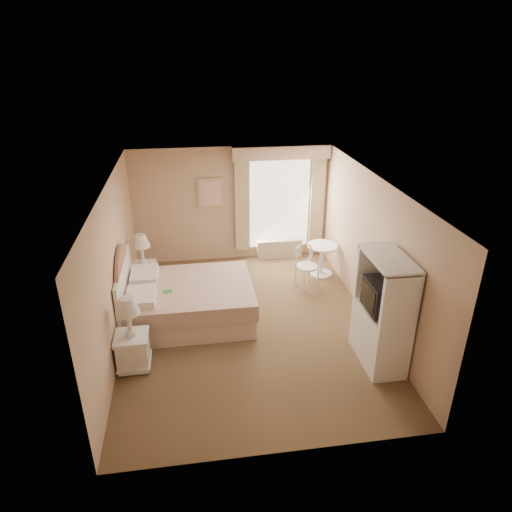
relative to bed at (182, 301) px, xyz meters
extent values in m
cube|color=brown|center=(1.12, -0.35, -0.37)|extent=(4.20, 5.50, 0.01)
cube|color=silver|center=(1.12, -0.35, 2.13)|extent=(4.20, 5.50, 0.01)
cube|color=tan|center=(1.12, 2.40, 0.88)|extent=(4.20, 0.01, 2.50)
cube|color=tan|center=(1.12, -3.10, 0.88)|extent=(4.20, 0.01, 2.50)
cube|color=tan|center=(-0.98, -0.35, 0.88)|extent=(0.01, 5.50, 2.50)
cube|color=tan|center=(3.22, -0.35, 0.88)|extent=(0.01, 5.50, 2.50)
cube|color=white|center=(2.17, 2.37, 0.88)|extent=(1.30, 0.02, 2.00)
cube|color=tan|center=(1.34, 2.32, 0.88)|extent=(0.30, 0.08, 2.05)
cube|color=tan|center=(3.00, 2.32, 0.88)|extent=(0.30, 0.08, 2.05)
cube|color=tan|center=(2.17, 2.28, 2.00)|extent=(2.05, 0.20, 0.28)
cube|color=beige|center=(2.17, 2.28, -0.16)|extent=(1.00, 0.22, 0.42)
cube|color=tan|center=(0.67, 2.37, 1.18)|extent=(0.52, 0.03, 0.62)
cube|color=beige|center=(0.67, 2.35, 1.18)|extent=(0.42, 0.02, 0.52)
cube|color=tan|center=(0.12, 0.00, -0.18)|extent=(2.14, 1.63, 0.37)
cube|color=#C4A293|center=(0.12, 0.00, 0.14)|extent=(2.20, 1.69, 0.29)
cube|color=silver|center=(-0.63, -0.39, 0.35)|extent=(0.46, 0.63, 0.14)
cube|color=silver|center=(-0.63, 0.39, 0.35)|extent=(0.46, 0.63, 0.14)
cube|color=green|center=(-0.22, -0.15, 0.29)|extent=(0.14, 0.10, 0.01)
cube|color=silver|center=(-0.93, 0.00, 0.19)|extent=(0.06, 1.73, 1.12)
cylinder|color=#986451|center=(-0.93, 0.00, 0.29)|extent=(0.05, 1.53, 1.53)
cube|color=white|center=(-0.72, -1.22, -0.11)|extent=(0.45, 0.45, 0.48)
cube|color=white|center=(-0.72, -1.22, 0.16)|extent=(0.48, 0.48, 0.06)
cube|color=white|center=(-0.72, -1.22, -0.27)|extent=(0.48, 0.48, 0.05)
cylinder|color=silver|center=(-0.72, -1.22, 0.24)|extent=(0.15, 0.15, 0.10)
cylinder|color=silver|center=(-0.72, -1.22, 0.44)|extent=(0.07, 0.07, 0.39)
cone|color=silver|center=(-0.72, -1.22, 0.70)|extent=(0.35, 0.35, 0.25)
cube|color=white|center=(-0.72, 1.18, -0.11)|extent=(0.44, 0.44, 0.47)
cube|color=white|center=(-0.72, 1.18, 0.15)|extent=(0.47, 0.47, 0.06)
cube|color=white|center=(-0.72, 1.18, -0.27)|extent=(0.47, 0.47, 0.05)
cylinder|color=silver|center=(-0.72, 1.18, 0.23)|extent=(0.15, 0.15, 0.09)
cylinder|color=silver|center=(-0.72, 1.18, 0.42)|extent=(0.07, 0.07, 0.38)
cone|color=silver|center=(-0.72, 1.18, 0.67)|extent=(0.34, 0.34, 0.25)
cylinder|color=silver|center=(2.87, 1.30, -0.35)|extent=(0.47, 0.47, 0.03)
cylinder|color=silver|center=(2.87, 1.30, -0.04)|extent=(0.07, 0.07, 0.63)
cylinder|color=white|center=(2.87, 1.30, 0.28)|extent=(0.63, 0.63, 0.04)
cylinder|color=silver|center=(2.33, 0.64, -0.16)|extent=(0.03, 0.03, 0.43)
cylinder|color=silver|center=(2.64, 0.74, -0.16)|extent=(0.03, 0.03, 0.43)
cylinder|color=silver|center=(2.23, 0.95, -0.16)|extent=(0.03, 0.03, 0.43)
cylinder|color=silver|center=(2.54, 1.04, -0.16)|extent=(0.03, 0.03, 0.43)
cylinder|color=white|center=(2.44, 0.84, 0.07)|extent=(0.52, 0.52, 0.04)
torus|color=silver|center=(2.40, 0.97, 0.29)|extent=(0.42, 0.22, 0.41)
cylinder|color=silver|center=(2.23, 0.95, 0.25)|extent=(0.03, 0.03, 0.38)
cylinder|color=silver|center=(2.54, 1.04, 0.25)|extent=(0.03, 0.03, 0.38)
cube|color=white|center=(2.92, -1.59, 0.06)|extent=(0.52, 1.05, 0.86)
cube|color=white|center=(2.92, -2.07, 0.92)|extent=(0.52, 0.08, 0.86)
cube|color=white|center=(2.92, -1.10, 0.92)|extent=(0.52, 0.08, 0.86)
cube|color=white|center=(2.92, -1.59, 1.34)|extent=(0.52, 1.05, 0.06)
cube|color=white|center=(3.16, -1.59, 0.92)|extent=(0.04, 1.05, 0.86)
cube|color=black|center=(2.90, -1.59, 0.75)|extent=(0.46, 0.57, 0.46)
cube|color=black|center=(2.67, -1.59, 0.75)|extent=(0.02, 0.48, 0.38)
camera|label=1|loc=(0.26, -6.92, 4.04)|focal=32.00mm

